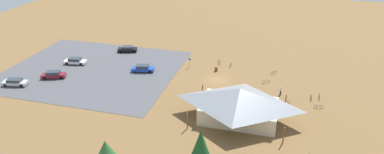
# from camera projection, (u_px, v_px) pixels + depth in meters

# --- Properties ---
(ground) EXTENTS (160.00, 160.00, 0.00)m
(ground) POSITION_uv_depth(u_px,v_px,m) (218.00, 80.00, 69.12)
(ground) COLOR brown
(ground) RESTS_ON ground
(parking_lot_asphalt) EXTENTS (35.60, 30.07, 0.05)m
(parking_lot_asphalt) POSITION_uv_depth(u_px,v_px,m) (93.00, 70.00, 73.68)
(parking_lot_asphalt) COLOR #4C4C51
(parking_lot_asphalt) RESTS_ON ground
(bike_pavilion) EXTENTS (14.94, 10.40, 5.58)m
(bike_pavilion) POSITION_uv_depth(u_px,v_px,m) (239.00, 102.00, 55.03)
(bike_pavilion) COLOR beige
(bike_pavilion) RESTS_ON ground
(trash_bin) EXTENTS (0.60, 0.60, 0.90)m
(trash_bin) POSITION_uv_depth(u_px,v_px,m) (216.00, 69.00, 72.84)
(trash_bin) COLOR brown
(trash_bin) RESTS_ON ground
(lot_sign) EXTENTS (0.56, 0.08, 2.20)m
(lot_sign) POSITION_uv_depth(u_px,v_px,m) (190.00, 61.00, 74.18)
(lot_sign) COLOR #99999E
(lot_sign) RESTS_ON ground
(pine_midwest) EXTENTS (3.16, 3.16, 6.85)m
(pine_midwest) POSITION_uv_depth(u_px,v_px,m) (201.00, 147.00, 42.58)
(pine_midwest) COLOR brown
(pine_midwest) RESTS_ON ground
(pine_east) EXTENTS (3.62, 3.62, 6.34)m
(pine_east) POSITION_uv_depth(u_px,v_px,m) (106.00, 153.00, 41.24)
(pine_east) COLOR brown
(pine_east) RESTS_ON ground
(bicycle_purple_lone_west) EXTENTS (1.24, 1.16, 0.83)m
(bicycle_purple_lone_west) POSITION_uv_depth(u_px,v_px,m) (274.00, 73.00, 71.40)
(bicycle_purple_lone_west) COLOR black
(bicycle_purple_lone_west) RESTS_ON ground
(bicycle_white_lone_east) EXTENTS (1.44, 0.99, 0.82)m
(bicycle_white_lone_east) POSITION_uv_depth(u_px,v_px,m) (266.00, 82.00, 67.69)
(bicycle_white_lone_east) COLOR black
(bicycle_white_lone_east) RESTS_ON ground
(bicycle_black_back_row) EXTENTS (0.48, 1.68, 0.82)m
(bicycle_black_back_row) POSITION_uv_depth(u_px,v_px,m) (311.00, 98.00, 61.82)
(bicycle_black_back_row) COLOR black
(bicycle_black_back_row) RESTS_ON ground
(bicycle_green_edge_north) EXTENTS (0.48, 1.73, 0.78)m
(bicycle_green_edge_north) POSITION_uv_depth(u_px,v_px,m) (231.00, 65.00, 74.87)
(bicycle_green_edge_north) COLOR black
(bicycle_green_edge_north) RESTS_ON ground
(bicycle_red_yard_right) EXTENTS (0.80, 1.68, 0.82)m
(bicycle_red_yard_right) POSITION_uv_depth(u_px,v_px,m) (219.00, 62.00, 76.30)
(bicycle_red_yard_right) COLOR black
(bicycle_red_yard_right) RESTS_ON ground
(bicycle_yellow_by_bin) EXTENTS (0.62, 1.64, 0.88)m
(bicycle_yellow_by_bin) POSITION_uv_depth(u_px,v_px,m) (289.00, 104.00, 59.88)
(bicycle_yellow_by_bin) COLOR black
(bicycle_yellow_by_bin) RESTS_ON ground
(bicycle_blue_near_porch) EXTENTS (1.61, 0.48, 0.78)m
(bicycle_blue_near_porch) POSITION_uv_depth(u_px,v_px,m) (319.00, 107.00, 59.12)
(bicycle_blue_near_porch) COLOR black
(bicycle_blue_near_porch) RESTS_ON ground
(bicycle_orange_yard_front) EXTENTS (0.48, 1.84, 0.86)m
(bicycle_orange_yard_front) POSITION_uv_depth(u_px,v_px,m) (319.00, 97.00, 62.15)
(bicycle_orange_yard_front) COLOR black
(bicycle_orange_yard_front) RESTS_ON ground
(car_maroon_far_end) EXTENTS (4.99, 3.22, 1.46)m
(car_maroon_far_end) POSITION_uv_depth(u_px,v_px,m) (53.00, 75.00, 69.67)
(car_maroon_far_end) COLOR maroon
(car_maroon_far_end) RESTS_ON parking_lot_asphalt
(car_black_back_corner) EXTENTS (4.85, 3.04, 1.39)m
(car_black_back_corner) POSITION_uv_depth(u_px,v_px,m) (127.00, 49.00, 82.63)
(car_black_back_corner) COLOR black
(car_black_back_corner) RESTS_ON parking_lot_asphalt
(car_silver_mid_lot) EXTENTS (4.95, 2.63, 1.36)m
(car_silver_mid_lot) POSITION_uv_depth(u_px,v_px,m) (15.00, 82.00, 66.70)
(car_silver_mid_lot) COLOR #BCBCC1
(car_silver_mid_lot) RESTS_ON parking_lot_asphalt
(car_blue_end_stall) EXTENTS (4.96, 2.77, 1.44)m
(car_blue_end_stall) POSITION_uv_depth(u_px,v_px,m) (143.00, 68.00, 72.48)
(car_blue_end_stall) COLOR #1E42B2
(car_blue_end_stall) RESTS_ON parking_lot_asphalt
(car_white_near_entry) EXTENTS (4.95, 2.46, 1.38)m
(car_white_near_entry) POSITION_uv_depth(u_px,v_px,m) (75.00, 61.00, 76.09)
(car_white_near_entry) COLOR white
(car_white_near_entry) RESTS_ON parking_lot_asphalt
(visitor_crossing_yard) EXTENTS (0.36, 0.36, 1.72)m
(visitor_crossing_yard) POSITION_uv_depth(u_px,v_px,m) (281.00, 90.00, 63.26)
(visitor_crossing_yard) COLOR #2D3347
(visitor_crossing_yard) RESTS_ON ground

